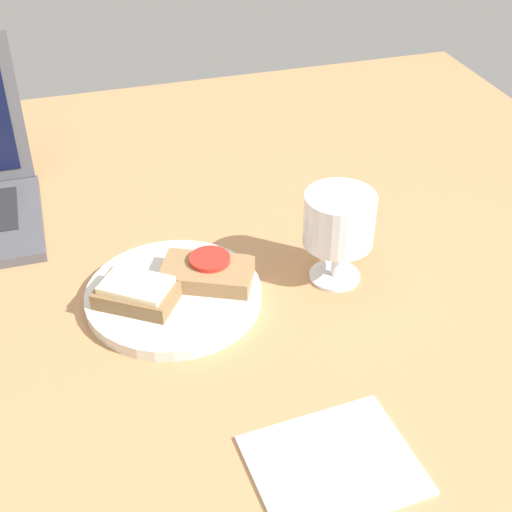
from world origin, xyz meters
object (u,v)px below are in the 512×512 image
(sandwich_with_cheese, at_px, (137,292))
(wine_glass, at_px, (339,223))
(plate, at_px, (174,295))
(sandwich_with_tomato, at_px, (207,272))
(napkin, at_px, (333,465))

(sandwich_with_cheese, bearing_deg, wine_glass, -1.31)
(wine_glass, bearing_deg, plate, 176.27)
(sandwich_with_cheese, distance_m, wine_glass, 0.26)
(sandwich_with_tomato, distance_m, wine_glass, 0.17)
(wine_glass, bearing_deg, sandwich_with_cheese, 178.69)
(sandwich_with_tomato, bearing_deg, sandwich_with_cheese, -169.61)
(sandwich_with_cheese, height_order, napkin, sandwich_with_cheese)
(sandwich_with_tomato, height_order, napkin, sandwich_with_tomato)
(sandwich_with_cheese, xyz_separation_m, napkin, (0.14, -0.28, -0.03))
(plate, bearing_deg, sandwich_with_tomato, 10.96)
(sandwich_with_tomato, xyz_separation_m, napkin, (0.05, -0.29, -0.03))
(plate, distance_m, napkin, 0.30)
(napkin, bearing_deg, wine_glass, 67.93)
(napkin, bearing_deg, plate, 108.53)
(plate, height_order, wine_glass, wine_glass)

